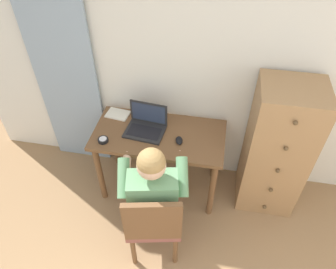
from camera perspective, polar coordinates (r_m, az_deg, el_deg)
wall_back at (r=2.73m, az=10.31°, el=11.86°), size 4.80×0.05×2.50m
curtain_panel at (r=3.07m, az=-18.24°, el=11.09°), size 0.60×0.03×2.22m
desk at (r=2.87m, az=-1.60°, el=-1.55°), size 1.16×0.58×0.74m
dresser at (r=2.93m, az=18.85°, el=-2.60°), size 0.52×0.49×1.31m
chair at (r=2.53m, az=-2.65°, el=-15.34°), size 0.49×0.48×0.87m
person_seated at (r=2.48m, az=-2.65°, el=-9.56°), size 0.61×0.64×1.19m
laptop at (r=2.80m, az=-3.96°, el=1.70°), size 0.36×0.28×0.24m
computer_mouse at (r=2.71m, az=2.00°, el=-1.07°), size 0.08×0.11×0.03m
desk_clock at (r=2.77m, az=-11.60°, el=-0.97°), size 0.09×0.09×0.03m
notebook_pad at (r=3.02m, az=-9.02°, el=3.64°), size 0.23×0.18×0.01m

